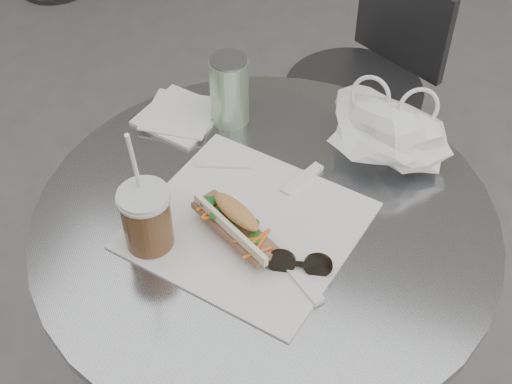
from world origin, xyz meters
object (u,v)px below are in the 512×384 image
at_px(banh_mi, 235,224).
at_px(iced_coffee, 147,218).
at_px(cafe_table, 264,314).
at_px(drink_can, 229,90).
at_px(sunglasses, 300,264).
at_px(chair_far, 359,119).

xyz_separation_m(banh_mi, iced_coffee, (-0.12, -0.06, 0.02)).
height_order(cafe_table, drink_can, drink_can).
bearing_deg(sunglasses, chair_far, 83.30).
xyz_separation_m(banh_mi, sunglasses, (0.11, -0.02, -0.02)).
height_order(cafe_table, banh_mi, banh_mi).
relative_size(chair_far, iced_coffee, 2.91).
distance_m(cafe_table, chair_far, 0.82).
distance_m(banh_mi, drink_can, 0.30).
relative_size(chair_far, drink_can, 5.16).
xyz_separation_m(chair_far, banh_mi, (0.02, -0.86, 0.46)).
distance_m(chair_far, banh_mi, 0.98).
bearing_deg(cafe_table, drink_can, 127.08).
xyz_separation_m(chair_far, iced_coffee, (-0.10, -0.92, 0.49)).
height_order(cafe_table, sunglasses, sunglasses).
bearing_deg(chair_far, cafe_table, 117.78).
bearing_deg(sunglasses, cafe_table, 122.48).
relative_size(chair_far, banh_mi, 3.29).
height_order(iced_coffee, drink_can, iced_coffee).
xyz_separation_m(chair_far, sunglasses, (0.13, -0.88, 0.44)).
xyz_separation_m(cafe_table, iced_coffee, (-0.15, -0.12, 0.33)).
bearing_deg(banh_mi, drink_can, 143.37).
height_order(chair_far, banh_mi, banh_mi).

